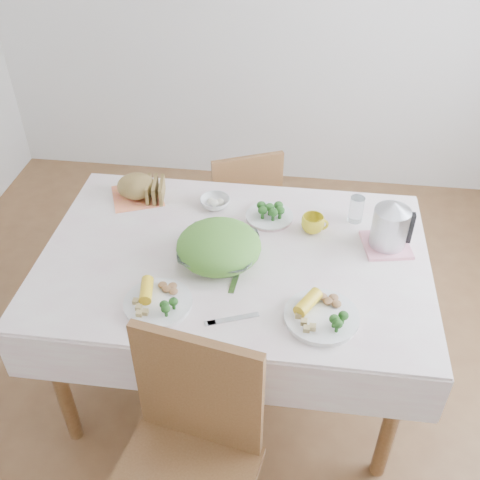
# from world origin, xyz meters

# --- Properties ---
(floor) EXTENTS (3.60, 3.60, 0.00)m
(floor) POSITION_xyz_m (0.00, 0.00, 0.00)
(floor) COLOR brown
(floor) RESTS_ON ground
(dining_table) EXTENTS (1.40, 0.90, 0.75)m
(dining_table) POSITION_xyz_m (0.00, 0.00, 0.38)
(dining_table) COLOR brown
(dining_table) RESTS_ON floor
(tablecloth) EXTENTS (1.50, 1.00, 0.01)m
(tablecloth) POSITION_xyz_m (0.00, 0.00, 0.76)
(tablecloth) COLOR silver
(tablecloth) RESTS_ON dining_table
(chair_far) EXTENTS (0.49, 0.49, 0.83)m
(chair_far) POSITION_xyz_m (-0.09, 0.79, 0.47)
(chair_far) COLOR brown
(chair_far) RESTS_ON floor
(salad_bowl) EXTENTS (0.32, 0.32, 0.07)m
(salad_bowl) POSITION_xyz_m (-0.05, -0.04, 0.80)
(salad_bowl) COLOR white
(salad_bowl) RESTS_ON tablecloth
(dinner_plate_left) EXTENTS (0.28, 0.28, 0.02)m
(dinner_plate_left) POSITION_xyz_m (-0.23, -0.31, 0.77)
(dinner_plate_left) COLOR white
(dinner_plate_left) RESTS_ON tablecloth
(dinner_plate_right) EXTENTS (0.37, 0.37, 0.02)m
(dinner_plate_right) POSITION_xyz_m (0.34, -0.30, 0.77)
(dinner_plate_right) COLOR white
(dinner_plate_right) RESTS_ON tablecloth
(broccoli_plate) EXTENTS (0.24, 0.24, 0.02)m
(broccoli_plate) POSITION_xyz_m (0.11, 0.25, 0.77)
(broccoli_plate) COLOR beige
(broccoli_plate) RESTS_ON tablecloth
(napkin) EXTENTS (0.28, 0.28, 0.00)m
(napkin) POSITION_xyz_m (-0.48, 0.34, 0.76)
(napkin) COLOR #FF8754
(napkin) RESTS_ON tablecloth
(bread_loaf) EXTENTS (0.21, 0.20, 0.10)m
(bread_loaf) POSITION_xyz_m (-0.48, 0.34, 0.82)
(bread_loaf) COLOR brown
(bread_loaf) RESTS_ON napkin
(fruit_bowl) EXTENTS (0.17, 0.17, 0.04)m
(fruit_bowl) POSITION_xyz_m (-0.13, 0.31, 0.78)
(fruit_bowl) COLOR white
(fruit_bowl) RESTS_ON tablecloth
(yellow_mug) EXTENTS (0.11, 0.11, 0.07)m
(yellow_mug) POSITION_xyz_m (0.30, 0.19, 0.80)
(yellow_mug) COLOR yellow
(yellow_mug) RESTS_ON tablecloth
(glass_tumbler) EXTENTS (0.08, 0.08, 0.11)m
(glass_tumbler) POSITION_xyz_m (0.47, 0.29, 0.83)
(glass_tumbler) COLOR white
(glass_tumbler) RESTS_ON tablecloth
(pink_tray) EXTENTS (0.21, 0.21, 0.01)m
(pink_tray) POSITION_xyz_m (0.59, 0.13, 0.77)
(pink_tray) COLOR pink
(pink_tray) RESTS_ON tablecloth
(electric_kettle) EXTENTS (0.19, 0.19, 0.20)m
(electric_kettle) POSITION_xyz_m (0.59, 0.13, 0.88)
(electric_kettle) COLOR #B2B5BA
(electric_kettle) RESTS_ON pink_tray
(fork_left) EXTENTS (0.04, 0.19, 0.00)m
(fork_left) POSITION_xyz_m (0.02, -0.13, 0.76)
(fork_left) COLOR silver
(fork_left) RESTS_ON tablecloth
(knife) EXTENTS (0.18, 0.09, 0.00)m
(knife) POSITION_xyz_m (0.04, -0.34, 0.76)
(knife) COLOR silver
(knife) RESTS_ON tablecloth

